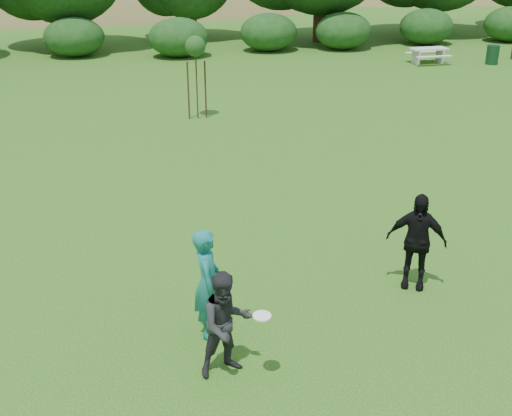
{
  "coord_description": "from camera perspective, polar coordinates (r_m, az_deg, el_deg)",
  "views": [
    {
      "loc": [
        -2.79,
        -8.26,
        6.22
      ],
      "look_at": [
        0.0,
        3.0,
        1.1
      ],
      "focal_mm": 45.0,
      "sensor_mm": 36.0,
      "label": 1
    }
  ],
  "objects": [
    {
      "name": "trash_can_near",
      "position": [
        34.14,
        20.28,
        12.65
      ],
      "size": [
        0.6,
        0.6,
        0.9
      ],
      "primitive_type": "cylinder",
      "color": "#12331D",
      "rests_on": "ground"
    },
    {
      "name": "sapling",
      "position": [
        22.37,
        -5.41,
        13.92
      ],
      "size": [
        0.7,
        0.7,
        2.85
      ],
      "color": "#3D2518",
      "rests_on": "ground"
    },
    {
      "name": "picnic_table",
      "position": [
        33.36,
        15.08,
        13.17
      ],
      "size": [
        1.8,
        1.48,
        0.76
      ],
      "color": "beige",
      "rests_on": "ground"
    },
    {
      "name": "player_teal",
      "position": [
        10.42,
        -4.32,
        -6.66
      ],
      "size": [
        0.56,
        0.76,
        1.89
      ],
      "primitive_type": "imported",
      "rotation": [
        0.0,
        0.0,
        1.41
      ],
      "color": "#176A65",
      "rests_on": "ground"
    },
    {
      "name": "hillside",
      "position": [
        78.87,
        -12.11,
        9.94
      ],
      "size": [
        150.0,
        72.0,
        52.0
      ],
      "color": "olive",
      "rests_on": "ground"
    },
    {
      "name": "player_black",
      "position": [
        12.11,
        14.05,
        -2.86
      ],
      "size": [
        1.17,
        0.94,
        1.86
      ],
      "primitive_type": "imported",
      "rotation": [
        0.0,
        0.0,
        -0.53
      ],
      "color": "black",
      "rests_on": "ground"
    },
    {
      "name": "player_grey",
      "position": [
        9.6,
        -2.66,
        -10.26
      ],
      "size": [
        0.93,
        0.78,
        1.69
      ],
      "primitive_type": "imported",
      "rotation": [
        0.0,
        0.0,
        0.19
      ],
      "color": "#252527",
      "rests_on": "ground"
    },
    {
      "name": "frisbee",
      "position": [
        9.25,
        0.54,
        -9.58
      ],
      "size": [
        0.27,
        0.27,
        0.03
      ],
      "color": "white",
      "rests_on": "ground"
    },
    {
      "name": "ground",
      "position": [
        10.71,
        3.95,
        -11.75
      ],
      "size": [
        120.0,
        120.0,
        0.0
      ],
      "primitive_type": "plane",
      "color": "#19470C",
      "rests_on": "ground"
    }
  ]
}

